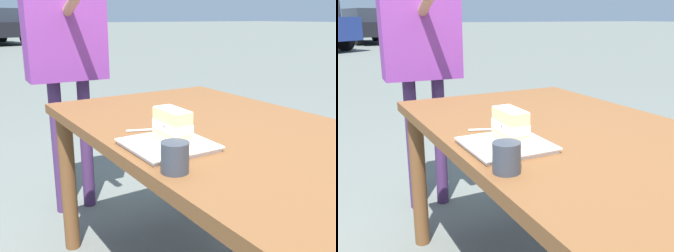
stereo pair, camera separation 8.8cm
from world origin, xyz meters
The scene contains 6 objects.
patio_table centered at (0.00, 0.00, 0.61)m, with size 1.61×0.85×0.70m.
dessert_plate centered at (-0.02, -0.28, 0.71)m, with size 0.23×0.23×0.02m.
cake_slice centered at (-0.01, -0.27, 0.76)m, with size 0.13×0.07×0.10m.
dessert_fork centered at (-0.19, -0.22, 0.70)m, with size 0.08×0.16×0.01m.
coffee_cup centered at (0.15, -0.36, 0.74)m, with size 0.07×0.07×0.08m.
diner_person centered at (-1.12, -0.21, 0.99)m, with size 0.53×0.41×1.48m.
Camera 1 is at (0.89, -0.85, 1.06)m, focal length 41.47 mm.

